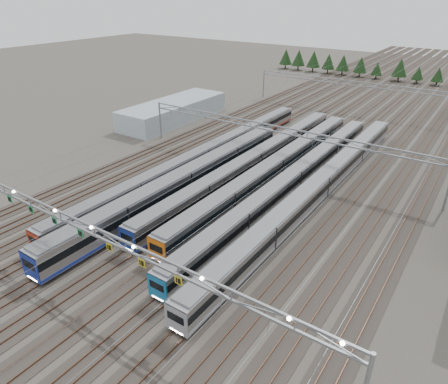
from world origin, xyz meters
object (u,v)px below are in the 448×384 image
Objects in this scene: gantry_far at (358,87)px; train_b at (184,182)px; train_d at (275,168)px; gantry_mid at (277,134)px; gantry_near at (93,233)px; west_shed at (174,111)px; train_a at (203,156)px; train_c at (254,161)px; train_f at (320,186)px; train_e at (293,179)px.

train_b is at bearing -96.13° from gantry_far.
gantry_mid is (-2.25, 4.37, 4.33)m from train_d.
west_shed is (-34.52, 51.99, -4.74)m from gantry_near.
train_a is 53.31m from gantry_far.
gantry_near is (-2.30, -35.75, 5.03)m from train_d.
train_d is (4.50, -0.52, 0.04)m from train_c.
gantry_near is (-11.30, -33.55, 5.07)m from train_f.
train_c is 49.10m from gantry_far.
train_c is 1.08× the size of gantry_mid.
west_shed is at bearing 161.04° from gantry_mid.
train_a is at bearing -148.42° from gantry_mid.
train_e is (13.50, 11.13, -0.28)m from train_b.
train_b is 14.66m from train_c.
gantry_mid is at bearing -90.00° from gantry_far.
west_shed reaches higher than train_f.
train_d is at bearing 86.32° from gantry_near.
train_f is at bearing -30.30° from gantry_mid.
train_f is 52.97m from gantry_far.
west_shed is (-34.57, -33.13, -4.04)m from gantry_far.
gantry_near is at bearing -71.36° from train_a.
train_f is at bearing -77.69° from gantry_far.
west_shed is (-23.32, 18.79, 0.44)m from train_a.
train_d is 9.27m from train_f.
train_c is 6.24m from gantry_mid.
train_c is at bearing -120.31° from gantry_mid.
gantry_far is at bearing 92.61° from train_d.
train_b is 17.50m from train_e.
train_c is 1.08× the size of gantry_far.
train_e is (9.00, -2.82, -0.06)m from train_c.
gantry_near reaches higher than west_shed.
west_shed is (-45.82, 18.45, 0.34)m from train_f.
train_d is at bearing 56.18° from train_b.
train_e is at bearing -82.56° from gantry_far.
train_b is at bearing -110.77° from gantry_mid.
train_b is 16.17m from train_d.
train_a is 1.06× the size of train_e.
train_d is 5.06m from train_e.
train_c is 1.03× the size of train_d.
gantry_mid is at bearing 89.93° from gantry_near.
gantry_far reaches higher than train_d.
gantry_mid reaches higher than train_c.
train_b is at bearing -46.85° from west_shed.
gantry_near is at bearing -56.42° from west_shed.
west_shed is at bearing 156.20° from train_d.
train_e is 1.13× the size of gantry_far.
gantry_near is (11.20, -33.20, 5.17)m from train_a.
gantry_near reaches higher than train_c.
gantry_mid is at bearing 135.33° from train_e.
train_e is 1.13× the size of gantry_near.
gantry_near reaches higher than train_b.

